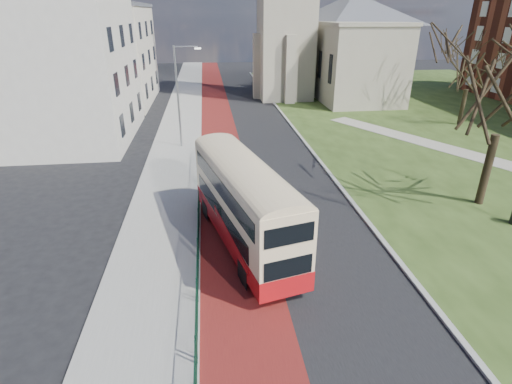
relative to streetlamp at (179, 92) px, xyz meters
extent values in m
plane|color=black|center=(4.35, -18.00, -4.59)|extent=(160.00, 160.00, 0.00)
cube|color=black|center=(5.85, 2.00, -4.59)|extent=(9.00, 120.00, 0.01)
cube|color=#591414|center=(3.15, 2.00, -4.59)|extent=(3.40, 120.00, 0.01)
cube|color=gray|center=(-0.65, 2.00, -4.53)|extent=(4.00, 120.00, 0.12)
cube|color=#999993|center=(1.35, 2.00, -4.53)|extent=(0.25, 120.00, 0.13)
cube|color=#999993|center=(10.45, 4.00, -4.53)|extent=(0.25, 80.00, 0.13)
cube|color=#2D4318|center=(30.35, 4.00, -4.57)|extent=(40.00, 80.00, 0.04)
cylinder|color=#0D3C29|center=(1.40, -14.00, -3.49)|extent=(0.04, 24.00, 0.04)
cylinder|color=#0D3C29|center=(1.40, -14.00, -4.44)|extent=(0.04, 24.00, 0.04)
cube|color=gray|center=(20.85, 20.00, -0.09)|extent=(9.00, 18.00, 9.00)
cube|color=beige|center=(-9.65, 4.00, 1.66)|extent=(10.00, 14.00, 12.50)
cube|color=beige|center=(-9.65, 20.00, 0.91)|extent=(10.00, 16.00, 11.00)
cube|color=#565960|center=(-9.65, 20.00, 6.66)|extent=(10.30, 16.30, 0.50)
cylinder|color=gray|center=(-0.15, 0.00, -0.47)|extent=(0.16, 0.16, 8.00)
cylinder|color=gray|center=(0.75, 0.00, 3.43)|extent=(1.80, 0.10, 0.10)
cube|color=silver|center=(1.65, 0.00, 3.28)|extent=(0.50, 0.18, 0.12)
cube|color=#AB0F13|center=(3.64, -15.98, -3.68)|extent=(4.57, 10.14, 0.90)
cube|color=beige|center=(3.64, -15.98, -1.93)|extent=(4.54, 10.08, 2.60)
cube|color=black|center=(2.48, -15.99, -2.74)|extent=(1.98, 7.88, 0.85)
cube|color=black|center=(4.67, -15.45, -2.74)|extent=(1.98, 7.88, 0.85)
cube|color=black|center=(2.55, -16.25, -1.39)|extent=(2.17, 8.65, 0.81)
cube|color=black|center=(4.73, -15.71, -1.39)|extent=(2.17, 8.65, 0.81)
cube|color=black|center=(2.47, -11.21, -2.74)|extent=(1.98, 0.56, 0.94)
cube|color=black|center=(2.47, -11.21, -1.39)|extent=(1.98, 0.56, 0.81)
cube|color=orange|center=(2.47, -11.21, -0.88)|extent=(1.58, 0.48, 0.27)
cylinder|color=black|center=(1.84, -12.96, -4.13)|extent=(0.48, 0.97, 0.93)
cylinder|color=black|center=(3.84, -12.48, -4.13)|extent=(0.48, 0.97, 0.93)
cylinder|color=black|center=(3.35, -19.10, -4.13)|extent=(0.48, 0.97, 0.93)
cylinder|color=black|center=(5.34, -18.62, -4.13)|extent=(0.48, 0.97, 0.93)
cylinder|color=black|center=(17.92, -13.14, -2.45)|extent=(0.48, 0.48, 4.20)
cylinder|color=#2D2516|center=(27.40, 4.10, -2.81)|extent=(0.47, 0.47, 3.48)
camera|label=1|loc=(2.14, -32.76, 5.81)|focal=28.00mm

